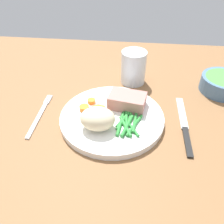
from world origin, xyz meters
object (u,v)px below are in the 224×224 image
object	(u,v)px
dinner_plate	(112,118)
fork	(40,115)
salad_bowl	(223,83)
meat_portion	(127,101)
knife	(184,126)
water_glass	(133,69)

from	to	relation	value
dinner_plate	fork	xyz separation A→B (cm)	(-18.14, -0.26, -0.60)
salad_bowl	meat_portion	bearing A→B (deg)	-155.08
meat_portion	knife	distance (cm)	14.85
fork	salad_bowl	distance (cm)	50.45
dinner_plate	meat_portion	xyz separation A→B (cm)	(3.37, 3.93, 2.49)
dinner_plate	salad_bowl	size ratio (longest dim) A/B	2.06
knife	salad_bowl	world-z (taller)	salad_bowl
meat_portion	knife	size ratio (longest dim) A/B	0.43
salad_bowl	knife	bearing A→B (deg)	-126.82
meat_portion	fork	xyz separation A→B (cm)	(-21.52, -4.19, -3.09)
meat_portion	fork	world-z (taller)	meat_portion
meat_portion	fork	size ratio (longest dim) A/B	0.53
meat_portion	water_glass	world-z (taller)	water_glass
dinner_plate	salad_bowl	distance (cm)	33.67
dinner_plate	knife	distance (cm)	17.29
meat_portion	knife	xyz separation A→B (cm)	(13.90, -4.22, -3.09)
fork	salad_bowl	xyz separation A→B (cm)	(47.68, 16.35, 2.25)
dinner_plate	salad_bowl	xyz separation A→B (cm)	(29.53, 16.09, 1.65)
fork	knife	distance (cm)	35.42
dinner_plate	fork	world-z (taller)	dinner_plate
water_glass	fork	bearing A→B (deg)	-140.54
fork	dinner_plate	bearing A→B (deg)	5.37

